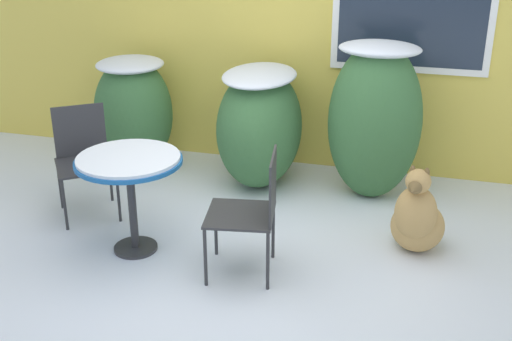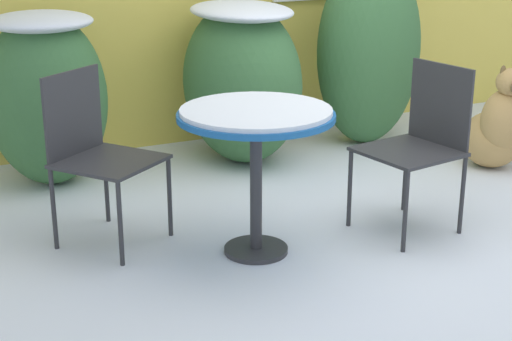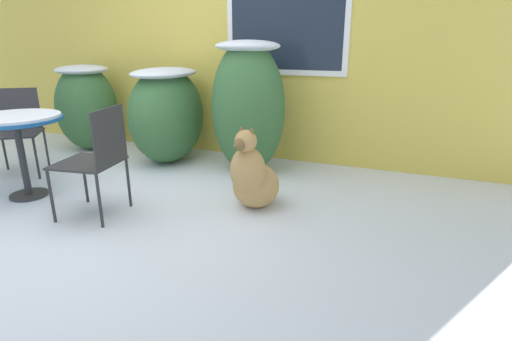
{
  "view_description": "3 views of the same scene",
  "coord_description": "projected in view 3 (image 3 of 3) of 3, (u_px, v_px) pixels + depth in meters",
  "views": [
    {
      "loc": [
        1.18,
        -3.69,
        2.42
      ],
      "look_at": [
        0.0,
        0.6,
        0.55
      ],
      "focal_mm": 45.0,
      "sensor_mm": 36.0,
      "label": 1
    },
    {
      "loc": [
        -2.39,
        -3.15,
        1.67
      ],
      "look_at": [
        -0.82,
        0.14,
        0.44
      ],
      "focal_mm": 55.0,
      "sensor_mm": 36.0,
      "label": 2
    },
    {
      "loc": [
        2.42,
        -2.25,
        1.38
      ],
      "look_at": [
        1.22,
        0.72,
        0.32
      ],
      "focal_mm": 28.0,
      "sensor_mm": 36.0,
      "label": 3
    }
  ],
  "objects": [
    {
      "name": "patio_table",
      "position": [
        16.0,
        127.0,
        3.49
      ],
      "size": [
        0.77,
        0.77,
        0.75
      ],
      "color": "#2D2D30",
      "rests_on": "ground_plane"
    },
    {
      "name": "dog",
      "position": [
        253.0,
        178.0,
        3.35
      ],
      "size": [
        0.47,
        0.6,
        0.72
      ],
      "rotation": [
        0.0,
        0.0,
        -0.19
      ],
      "color": "tan",
      "rests_on": "ground_plane"
    },
    {
      "name": "shrub_middle",
      "position": [
        167.0,
        113.0,
        4.57
      ],
      "size": [
        0.75,
        1.04,
        1.08
      ],
      "color": "#386638",
      "rests_on": "ground_plane"
    },
    {
      "name": "shrub_left",
      "position": [
        87.0,
        105.0,
        5.11
      ],
      "size": [
        0.74,
        0.76,
        1.08
      ],
      "color": "#386638",
      "rests_on": "ground_plane"
    },
    {
      "name": "house_wall",
      "position": [
        213.0,
        36.0,
        4.74
      ],
      "size": [
        8.0,
        0.1,
        2.78
      ],
      "color": "#DBC14C",
      "rests_on": "ground_plane"
    },
    {
      "name": "patio_chair_near_table",
      "position": [
        17.0,
        127.0,
        4.21
      ],
      "size": [
        0.64,
        0.64,
        0.89
      ],
      "rotation": [
        0.0,
        0.0,
        0.63
      ],
      "color": "#2D2D30",
      "rests_on": "ground_plane"
    },
    {
      "name": "patio_chair_far_side",
      "position": [
        96.0,
        157.0,
        3.14
      ],
      "size": [
        0.52,
        0.52,
        0.89
      ],
      "rotation": [
        0.0,
        0.0,
        4.87
      ],
      "color": "#2D2D30",
      "rests_on": "ground_plane"
    },
    {
      "name": "ground_plane",
      "position": [
        86.0,
        216.0,
        3.27
      ],
      "size": [
        16.0,
        16.0,
        0.0
      ],
      "primitive_type": "plane",
      "color": "silver"
    },
    {
      "name": "shrub_right",
      "position": [
        248.0,
        105.0,
        4.16
      ],
      "size": [
        0.79,
        0.61,
        1.38
      ],
      "color": "#386638",
      "rests_on": "ground_plane"
    }
  ]
}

